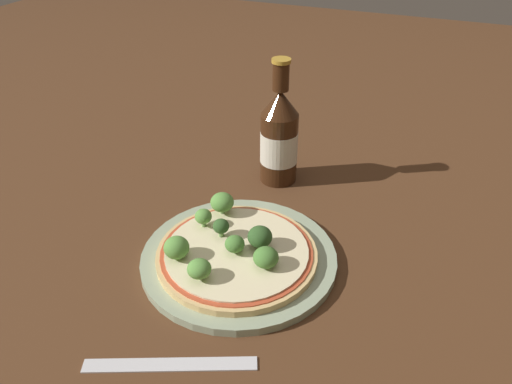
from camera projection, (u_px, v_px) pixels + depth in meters
ground_plane at (239, 261)px, 0.71m from camera, size 3.00×3.00×0.00m
plate at (238, 259)px, 0.70m from camera, size 0.27×0.27×0.01m
pizza at (237, 253)px, 0.69m from camera, size 0.22×0.22×0.01m
broccoli_floret_0 at (203, 217)px, 0.72m from camera, size 0.02×0.02×0.03m
broccoli_floret_1 at (235, 244)px, 0.67m from camera, size 0.03×0.03×0.03m
broccoli_floret_2 at (260, 237)px, 0.68m from camera, size 0.03×0.03×0.03m
broccoli_floret_3 at (221, 226)px, 0.70m from camera, size 0.02×0.02×0.03m
broccoli_floret_4 at (266, 257)px, 0.65m from camera, size 0.03×0.03×0.03m
broccoli_floret_5 at (176, 248)px, 0.66m from camera, size 0.03×0.03×0.03m
broccoli_floret_6 at (199, 269)px, 0.63m from camera, size 0.03×0.03×0.03m
broccoli_floret_7 at (222, 202)px, 0.75m from camera, size 0.04×0.04×0.03m
beer_bottle at (279, 137)px, 0.84m from camera, size 0.06×0.06×0.22m
fork at (171, 365)px, 0.56m from camera, size 0.09×0.19×0.00m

